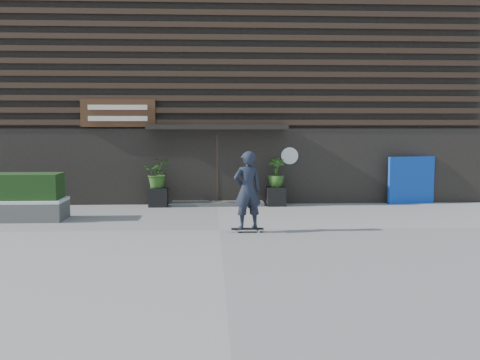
{
  "coord_description": "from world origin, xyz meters",
  "views": [
    {
      "loc": [
        -0.21,
        -14.05,
        2.51
      ],
      "look_at": [
        0.58,
        1.54,
        1.1
      ],
      "focal_mm": 43.04,
      "sensor_mm": 36.0,
      "label": 1
    }
  ],
  "objects": [
    {
      "name": "bamboo_left",
      "position": [
        -1.9,
        4.4,
        1.08
      ],
      "size": [
        0.86,
        0.75,
        0.96
      ],
      "primitive_type": "imported",
      "color": "#2D591E",
      "rests_on": "planter_pot_left"
    },
    {
      "name": "planter_pot_right",
      "position": [
        1.9,
        4.4,
        0.3
      ],
      "size": [
        0.6,
        0.6,
        0.6
      ],
      "primitive_type": "cube",
      "color": "black",
      "rests_on": "ground"
    },
    {
      "name": "snow_layer",
      "position": [
        -5.98,
        1.85,
        0.54
      ],
      "size": [
        3.5,
        1.2,
        0.08
      ],
      "primitive_type": "cube",
      "color": "white",
      "rests_on": "raised_bed"
    },
    {
      "name": "bamboo_right",
      "position": [
        1.9,
        4.4,
        1.08
      ],
      "size": [
        0.54,
        0.54,
        0.96
      ],
      "primitive_type": "imported",
      "color": "#2D591E",
      "rests_on": "planter_pot_right"
    },
    {
      "name": "planter_pot_left",
      "position": [
        -1.9,
        4.4,
        0.3
      ],
      "size": [
        0.6,
        0.6,
        0.6
      ],
      "primitive_type": "cube",
      "color": "black",
      "rests_on": "ground"
    },
    {
      "name": "entrance_step",
      "position": [
        0.0,
        4.6,
        0.06
      ],
      "size": [
        3.0,
        0.8,
        0.12
      ],
      "primitive_type": "cube",
      "color": "#474745",
      "rests_on": "ground"
    },
    {
      "name": "ground",
      "position": [
        0.0,
        0.0,
        0.0
      ],
      "size": [
        80.0,
        80.0,
        0.0
      ],
      "primitive_type": "plane",
      "color": "gray",
      "rests_on": "ground"
    },
    {
      "name": "raised_bed",
      "position": [
        -5.98,
        1.85,
        0.25
      ],
      "size": [
        3.5,
        1.2,
        0.5
      ],
      "primitive_type": "cube",
      "color": "#4D4D4B",
      "rests_on": "ground"
    },
    {
      "name": "blue_tarp",
      "position": [
        6.46,
        4.7,
        0.78
      ],
      "size": [
        1.66,
        0.48,
        1.57
      ],
      "primitive_type": "cube",
      "rotation": [
        0.0,
        0.0,
        0.22
      ],
      "color": "#0D39AF",
      "rests_on": "ground"
    },
    {
      "name": "building",
      "position": [
        -0.0,
        9.96,
        3.99
      ],
      "size": [
        18.0,
        11.0,
        8.0
      ],
      "color": "black",
      "rests_on": "ground"
    },
    {
      "name": "skateboarder",
      "position": [
        0.67,
        -0.35,
        1.02
      ],
      "size": [
        0.78,
        0.61,
        1.96
      ],
      "color": "black",
      "rests_on": "ground"
    }
  ]
}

